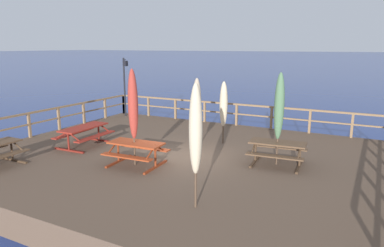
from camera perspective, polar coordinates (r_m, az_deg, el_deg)
ground_plane at (r=13.07m, az=-1.76°, el=-8.46°), size 600.00×600.00×0.00m
wooden_deck at (r=12.93m, az=-1.78°, el=-6.80°), size 14.18×11.41×0.80m
railing_waterside_far at (r=17.54m, az=7.16°, el=2.08°), size 13.98×0.10×1.09m
railing_side_left at (r=17.05m, az=-22.56°, el=0.90°), size 0.10×11.21×1.09m
picnic_table_back_right at (r=14.49m, az=-16.90°, el=-1.27°), size 1.46×2.07×0.78m
picnic_table_front_left at (r=12.01m, az=13.51°, el=-3.87°), size 1.91×1.55×0.78m
picnic_table_mid_right at (r=11.77m, az=-8.92°, el=-4.00°), size 1.87×1.50×0.78m
patio_umbrella_short_back at (r=13.10m, az=0.78°, el=3.03°), size 0.32×0.32×2.70m
patio_umbrella_short_front at (r=11.74m, az=13.78°, el=2.61°), size 0.32×0.32×3.03m
patio_umbrella_tall_mid_right at (r=11.48m, az=-9.42°, el=2.97°), size 0.32×0.32×3.15m
patio_umbrella_tall_back_right at (r=8.25m, az=0.59°, el=-1.07°), size 0.32×0.32×3.02m
patio_umbrella_tall_back_left at (r=14.06m, az=5.08°, el=3.07°), size 0.32×0.32×2.50m
lamp_post_hooked at (r=19.84m, az=-10.71°, el=7.13°), size 0.56×0.51×3.20m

